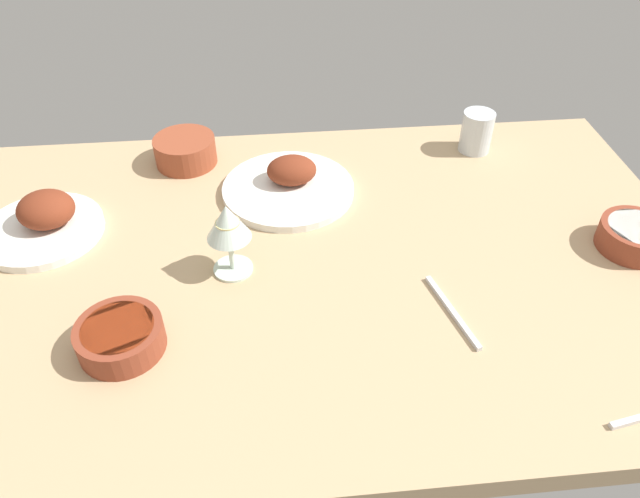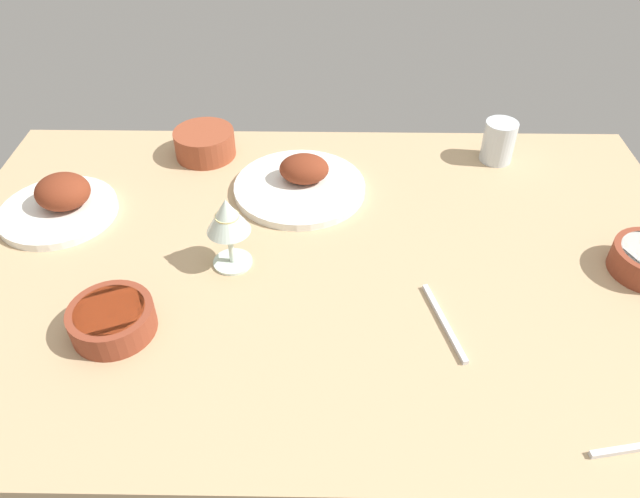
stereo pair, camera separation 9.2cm
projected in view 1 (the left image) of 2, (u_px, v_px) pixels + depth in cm
name	position (u px, v px, depth cm)	size (l,w,h in cm)	color
dining_table	(320.00, 266.00, 109.97)	(140.00, 90.00, 4.00)	tan
plate_far_side	(289.00, 184.00, 123.21)	(27.05, 27.05, 7.16)	white
plate_center_main	(44.00, 221.00, 112.66)	(22.66, 22.66, 7.95)	white
bowl_cream	(635.00, 236.00, 109.14)	(12.84, 12.84, 4.85)	brown
bowl_sauce	(120.00, 336.00, 91.15)	(13.32, 13.32, 4.64)	brown
bowl_soup	(185.00, 150.00, 130.56)	(13.29, 13.29, 5.95)	brown
wine_glass	(228.00, 226.00, 99.72)	(7.60, 7.60, 14.00)	silver
water_tumbler	(477.00, 132.00, 133.74)	(6.97, 6.97, 9.18)	silver
fork_loose	(452.00, 311.00, 97.97)	(17.01, 0.90, 0.80)	silver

